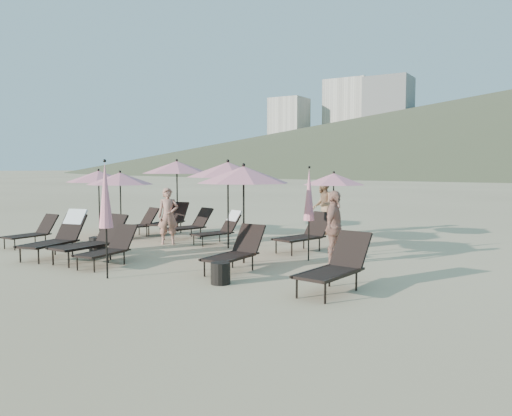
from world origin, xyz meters
The scene contains 26 objects.
ground centered at (0.00, 0.00, 0.00)m, with size 800.00×800.00×0.00m, color #D6BA8C.
hotel_skyline centered at (-93.62, 271.21, 24.18)m, with size 109.00×82.00×55.00m.
lounger_0 centered at (-5.37, 0.33, 0.41)m, with size 0.59×1.51×0.87m.
lounger_1 centered at (-3.29, -0.37, 0.55)m, with size 0.98×1.92×1.14m.
lounger_2 centered at (-2.14, -0.29, 0.50)m, with size 0.78×1.88×1.06m.
lounger_3 centered at (-1.34, -0.50, 0.41)m, with size 0.74×1.58×0.88m.
lounger_4 centered at (1.46, 0.49, 0.44)m, with size 0.65×1.66×0.95m.
lounger_5 centered at (3.96, -0.02, 0.48)m, with size 0.87×1.83×1.02m.
lounger_6 centered at (-3.92, 4.45, 0.48)m, with size 1.01×1.88×1.02m.
lounger_7 centered at (-4.37, 3.36, 0.42)m, with size 1.00×1.67×0.90m.
lounger_8 centered at (-2.58, 3.87, 0.44)m, with size 1.05×1.73×0.94m.
lounger_9 centered at (-1.16, 3.56, 0.45)m, with size 1.00×1.61×0.94m.
lounger_10 centered at (1.57, 3.62, 0.47)m, with size 1.09×1.86×1.01m.
umbrella_open_0 centered at (-4.01, 2.38, 1.89)m, with size 1.99×1.99×2.14m.
umbrella_open_1 centered at (-0.45, 2.94, 2.16)m, with size 2.27×2.27×2.45m.
umbrella_open_2 centered at (1.09, 1.36, 2.05)m, with size 2.16×2.16×2.32m.
umbrella_open_3 centered at (-4.06, 5.02, 2.23)m, with size 2.35×2.35×2.52m.
umbrella_open_4 centered at (1.38, 5.96, 1.87)m, with size 1.97×1.97×2.12m.
umbrella_open_5 centered at (-5.47, 2.82, 1.94)m, with size 2.04×2.04×2.19m.
umbrella_closed_0 centered at (-0.34, -1.44, 1.66)m, with size 0.28×0.28×2.38m.
umbrella_closed_1 centered at (2.25, 2.42, 1.57)m, with size 0.26×0.26×2.26m.
side_table_0 centered at (-2.58, 0.25, 0.24)m, with size 0.43×0.43×0.47m, color black.
side_table_1 centered at (1.86, -0.63, 0.21)m, with size 0.38×0.38×0.41m, color black.
beachgoer_a centered at (-2.37, 2.66, 0.82)m, with size 0.60×0.39×1.64m, color #AD725E.
beachgoer_b centered at (0.56, 7.01, 0.95)m, with size 0.92×0.72×1.90m, color #A07652.
beachgoer_c centered at (2.94, 2.31, 0.85)m, with size 1.00×0.41×1.70m, color tan.
Camera 1 is at (7.37, -8.25, 2.21)m, focal length 35.00 mm.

